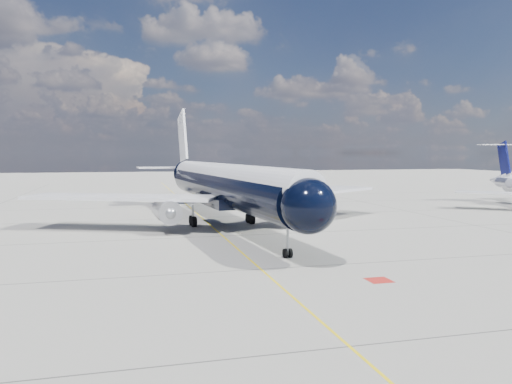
# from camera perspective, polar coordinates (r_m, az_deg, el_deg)

# --- Properties ---
(ground) EXTENTS (320.00, 320.00, 0.00)m
(ground) POSITION_cam_1_polar(r_m,az_deg,el_deg) (70.60, -6.82, -2.41)
(ground) COLOR gray
(ground) RESTS_ON ground
(taxiway_centerline) EXTENTS (0.16, 160.00, 0.01)m
(taxiway_centerline) POSITION_cam_1_polar(r_m,az_deg,el_deg) (65.68, -6.24, -2.92)
(taxiway_centerline) COLOR yellow
(taxiway_centerline) RESTS_ON ground
(red_marking) EXTENTS (1.60, 1.60, 0.01)m
(red_marking) POSITION_cam_1_polar(r_m,az_deg,el_deg) (34.60, 13.88, -9.76)
(red_marking) COLOR maroon
(red_marking) RESTS_ON ground
(main_airliner) EXTENTS (43.88, 53.60, 15.48)m
(main_airliner) POSITION_cam_1_polar(r_m,az_deg,el_deg) (58.31, -3.87, 0.90)
(main_airliner) COLOR black
(main_airliner) RESTS_ON ground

